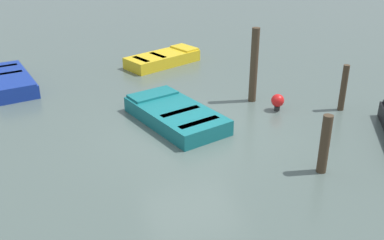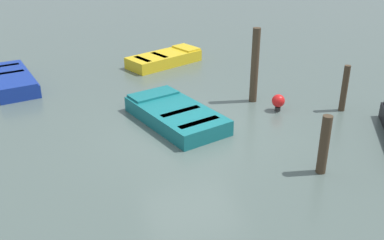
{
  "view_description": "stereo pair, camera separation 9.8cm",
  "coord_description": "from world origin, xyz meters",
  "views": [
    {
      "loc": [
        9.57,
        -3.06,
        4.98
      ],
      "look_at": [
        0.0,
        0.0,
        0.35
      ],
      "focal_mm": 41.86,
      "sensor_mm": 36.0,
      "label": 1
    },
    {
      "loc": [
        9.6,
        -2.96,
        4.98
      ],
      "look_at": [
        0.0,
        0.0,
        0.35
      ],
      "focal_mm": 41.86,
      "sensor_mm": 36.0,
      "label": 2
    }
  ],
  "objects": [
    {
      "name": "ground_plane",
      "position": [
        0.0,
        0.0,
        0.0
      ],
      "size": [
        80.0,
        80.0,
        0.0
      ],
      "primitive_type": "plane",
      "color": "#4C5B56"
    },
    {
      "name": "rowboat_yellow",
      "position": [
        -5.66,
        0.7,
        0.22
      ],
      "size": [
        2.1,
        2.92,
        0.46
      ],
      "rotation": [
        0.0,
        0.0,
        1.99
      ],
      "color": "gold",
      "rests_on": "ground_plane"
    },
    {
      "name": "rowboat_teal",
      "position": [
        -0.74,
        -0.23,
        0.22
      ],
      "size": [
        3.24,
        2.3,
        0.46
      ],
      "rotation": [
        0.0,
        0.0,
        3.45
      ],
      "color": "#14666B",
      "rests_on": "ground_plane"
    },
    {
      "name": "rowboat_blue",
      "position": [
        -4.84,
        -4.48,
        0.22
      ],
      "size": [
        3.16,
        1.8,
        0.46
      ],
      "rotation": [
        0.0,
        0.0,
        0.23
      ],
      "color": "navy",
      "rests_on": "ground_plane"
    },
    {
      "name": "mooring_piling_center",
      "position": [
        -1.48,
        2.32,
        1.08
      ],
      "size": [
        0.22,
        0.22,
        2.16
      ],
      "primitive_type": "cylinder",
      "color": "#423323",
      "rests_on": "ground_plane"
    },
    {
      "name": "mooring_piling_far_right",
      "position": [
        -0.12,
        4.4,
        0.65
      ],
      "size": [
        0.17,
        0.17,
        1.3
      ],
      "primitive_type": "cylinder",
      "color": "#423323",
      "rests_on": "ground_plane"
    },
    {
      "name": "mooring_piling_mid_left",
      "position": [
        2.61,
        2.05,
        0.65
      ],
      "size": [
        0.21,
        0.21,
        1.31
      ],
      "primitive_type": "cylinder",
      "color": "#423323",
      "rests_on": "ground_plane"
    },
    {
      "name": "marker_buoy",
      "position": [
        -0.61,
        2.68,
        0.29
      ],
      "size": [
        0.36,
        0.36,
        0.48
      ],
      "color": "#262626",
      "rests_on": "ground_plane"
    }
  ]
}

